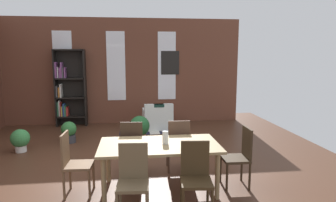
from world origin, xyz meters
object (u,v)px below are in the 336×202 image
at_px(dining_chair_far_left, 132,145).
at_px(bookshelf_tall, 68,88).
at_px(dining_chair_head_left, 73,161).
at_px(armchair_white, 157,119).
at_px(dining_chair_near_right, 196,175).
at_px(potted_plant_window, 20,139).
at_px(potted_plant_corner, 140,127).
at_px(dining_table, 159,149).
at_px(vase_on_table, 165,138).
at_px(dining_chair_near_left, 133,178).
at_px(potted_plant_by_shelf, 69,132).
at_px(dining_chair_head_right, 240,155).
at_px(dining_chair_far_right, 178,143).

bearing_deg(dining_chair_far_left, bookshelf_tall, 115.62).
xyz_separation_m(dining_chair_head_left, armchair_white, (1.58, 3.94, -0.23)).
distance_m(dining_chair_near_right, potted_plant_window, 4.36).
height_order(bookshelf_tall, potted_plant_corner, bookshelf_tall).
height_order(dining_table, vase_on_table, vase_on_table).
distance_m(dining_chair_near_left, armchair_white, 4.72).
relative_size(dining_chair_near_right, dining_chair_near_left, 1.00).
height_order(dining_table, dining_chair_far_left, dining_chair_far_left).
relative_size(dining_table, bookshelf_tall, 0.80).
height_order(dining_chair_head_left, bookshelf_tall, bookshelf_tall).
bearing_deg(potted_plant_window, dining_chair_far_left, -31.45).
distance_m(dining_chair_near_right, armchair_white, 4.67).
xyz_separation_m(armchair_white, potted_plant_by_shelf, (-2.23, -1.15, -0.01)).
xyz_separation_m(armchair_white, potted_plant_window, (-3.12, -1.75, -0.00)).
height_order(dining_chair_head_left, potted_plant_corner, dining_chair_head_left).
bearing_deg(potted_plant_by_shelf, dining_chair_head_right, -41.09).
relative_size(dining_chair_near_left, potted_plant_corner, 1.56).
height_order(dining_table, armchair_white, armchair_white).
distance_m(dining_chair_head_right, armchair_white, 4.07).
relative_size(dining_chair_far_left, armchair_white, 1.13).
xyz_separation_m(dining_chair_near_left, dining_chair_head_left, (-0.88, 0.72, 0.00)).
distance_m(vase_on_table, dining_chair_head_left, 1.41).
bearing_deg(potted_plant_by_shelf, dining_chair_near_left, -66.55).
relative_size(dining_chair_head_right, dining_chair_far_left, 1.00).
distance_m(dining_table, potted_plant_by_shelf, 3.42).
height_order(potted_plant_by_shelf, potted_plant_corner, potted_plant_corner).
bearing_deg(dining_chair_head_right, dining_chair_head_left, 179.91).
bearing_deg(dining_chair_far_right, dining_chair_near_right, -89.61).
height_order(vase_on_table, potted_plant_by_shelf, vase_on_table).
height_order(dining_table, dining_chair_far_right, dining_chair_far_right).
relative_size(dining_chair_near_right, potted_plant_by_shelf, 1.86).
xyz_separation_m(dining_chair_near_left, potted_plant_window, (-2.42, 2.91, -0.24)).
xyz_separation_m(dining_table, vase_on_table, (0.09, -0.00, 0.18)).
bearing_deg(potted_plant_corner, dining_chair_far_right, -72.78).
height_order(vase_on_table, potted_plant_window, vase_on_table).
distance_m(potted_plant_by_shelf, potted_plant_window, 1.08).
bearing_deg(potted_plant_by_shelf, dining_chair_head_left, -76.94).
bearing_deg(armchair_white, dining_chair_head_left, -111.85).
bearing_deg(dining_table, bookshelf_tall, 116.31).
bearing_deg(dining_chair_far_left, potted_plant_window, 148.55).
height_order(dining_table, dining_chair_near_left, dining_chair_near_left).
xyz_separation_m(dining_chair_head_left, dining_chair_head_right, (2.56, -0.00, 0.00)).
bearing_deg(bookshelf_tall, potted_plant_window, -102.82).
bearing_deg(dining_chair_far_right, armchair_white, 91.82).
bearing_deg(dining_chair_head_left, dining_chair_far_left, 39.64).
distance_m(dining_chair_near_right, dining_chair_head_left, 1.84).
bearing_deg(dining_chair_head_right, potted_plant_window, 151.86).
distance_m(dining_chair_far_right, dining_chair_near_left, 1.65).
distance_m(potted_plant_corner, potted_plant_window, 2.65).
xyz_separation_m(dining_chair_far_right, dining_chair_head_left, (-1.68, -0.72, 0.00)).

